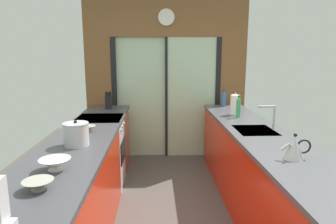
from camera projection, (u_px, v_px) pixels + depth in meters
The scene contains 15 objects.
ground_plane at pixel (172, 208), 3.35m from camera, with size 5.04×7.60×0.02m, color #4C4742.
back_wall_unit at pixel (166, 67), 4.82m from camera, with size 2.64×0.12×2.70m.
left_counter_run at pixel (79, 190), 2.76m from camera, with size 0.62×3.80×0.92m.
right_counter_run at pixel (262, 179), 3.01m from camera, with size 0.62×3.80×0.92m.
sink_faucet at pixel (271, 114), 3.14m from camera, with size 0.19×0.02×0.27m.
oven_range at pixel (101, 152), 3.86m from camera, with size 0.60×0.60×0.92m.
mixing_bowl_near at pixel (38, 184), 1.76m from camera, with size 0.18×0.18×0.06m.
mixing_bowl_mid at pixel (55, 164), 2.06m from camera, with size 0.22×0.22×0.08m.
mixing_bowl_far at pixel (89, 128), 3.09m from camera, with size 0.15×0.15×0.06m.
knife_block at pixel (108, 102), 4.41m from camera, with size 0.09×0.14×0.26m.
stock_pot at pixel (76, 134), 2.61m from camera, with size 0.23×0.23×0.23m.
kettle at pixel (295, 148), 2.27m from camera, with size 0.24×0.16×0.21m.
soap_bottle_near at pixel (238, 108), 3.79m from camera, with size 0.06×0.06×0.29m.
soap_bottle_far at pixel (224, 99), 4.60m from camera, with size 0.06×0.06×0.26m.
paper_towel_roll at pixel (235, 105), 3.95m from camera, with size 0.14×0.14×0.30m.
Camera 1 is at (-0.18, -2.47, 1.72)m, focal length 31.35 mm.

